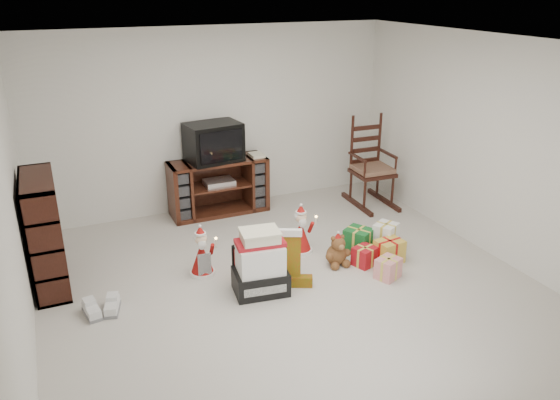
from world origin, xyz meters
The scene contains 13 objects.
room centered at (0.00, 0.00, 1.25)m, with size 5.01×5.01×2.51m.
tv_stand centered at (-0.07, 2.23, 0.38)m, with size 1.34×0.48×0.77m.
bookshelf centered at (-2.31, 1.07, 0.58)m, with size 0.33×0.99×1.21m.
rocking_chair centered at (2.04, 1.70, 0.45)m, with size 0.57×0.90×1.33m.
gift_pile centered at (-0.32, 0.03, 0.30)m, with size 0.59×0.46×0.69m.
red_suitcase centered at (-0.34, 0.22, 0.24)m, with size 0.40×0.28×0.55m.
stocking centered at (0.02, 0.05, 0.32)m, with size 0.30×0.13×0.64m, color #0F7C0D, non-canonical shape.
teddy_bear centered at (0.69, 0.23, 0.16)m, with size 0.24×0.22×0.36m.
santa_figurine centered at (0.45, 0.69, 0.23)m, with size 0.29×0.28×0.60m.
mrs_claus_figurine centered at (-0.78, 0.63, 0.22)m, with size 0.28×0.27×0.58m.
sneaker_pair centered at (-1.89, 0.28, 0.05)m, with size 0.38×0.32×0.11m.
gift_cluster centered at (1.12, 0.12, 0.13)m, with size 0.78×0.88×0.27m.
crt_television centered at (-0.11, 2.22, 1.02)m, with size 0.76×0.59×0.52m.
Camera 1 is at (-2.12, -4.58, 3.01)m, focal length 35.00 mm.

